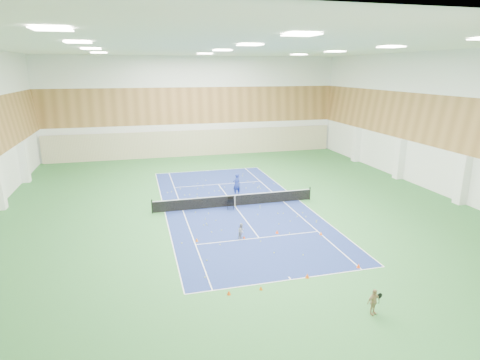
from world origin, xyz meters
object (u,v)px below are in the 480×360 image
at_px(tennis_net, 235,200).
at_px(child_apron, 373,302).
at_px(child_court, 242,231).
at_px(coach, 237,184).
at_px(ball_cart, 230,204).

xyz_separation_m(tennis_net, child_apron, (2.39, -15.59, 0.06)).
relative_size(tennis_net, child_apron, 10.46).
distance_m(child_court, child_apron, 10.06).
relative_size(coach, ball_cart, 2.10).
distance_m(child_court, ball_cart, 5.59).
relative_size(coach, child_apron, 1.58).
relative_size(tennis_net, coach, 6.62).
relative_size(child_court, ball_cart, 1.11).
height_order(child_apron, ball_cart, child_apron).
bearing_deg(tennis_net, ball_cart, -129.96).
bearing_deg(child_court, child_apron, -114.37).
xyz_separation_m(child_apron, ball_cart, (-2.89, 14.99, -0.15)).
xyz_separation_m(tennis_net, child_court, (-1.10, -6.16, -0.04)).
xyz_separation_m(tennis_net, coach, (0.84, 2.72, 0.42)).
xyz_separation_m(coach, child_court, (-1.94, -8.88, -0.46)).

